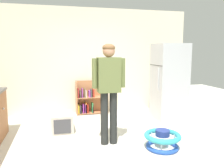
{
  "coord_description": "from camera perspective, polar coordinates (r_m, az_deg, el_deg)",
  "views": [
    {
      "loc": [
        -0.92,
        -3.5,
        1.59
      ],
      "look_at": [
        0.09,
        0.56,
        0.99
      ],
      "focal_mm": 35.93,
      "sensor_mm": 36.0,
      "label": 1
    }
  ],
  "objects": [
    {
      "name": "back_wall",
      "position": [
        5.91,
        -5.02,
        5.85
      ],
      "size": [
        5.2,
        0.06,
        2.7
      ],
      "primitive_type": "cube",
      "color": "#EDE0C5",
      "rests_on": "ground"
    },
    {
      "name": "bookshelf",
      "position": [
        5.83,
        -5.73,
        -3.98
      ],
      "size": [
        0.8,
        0.28,
        0.85
      ],
      "color": "#B9784E",
      "rests_on": "ground"
    },
    {
      "name": "refrigerator",
      "position": [
        5.48,
        14.34,
        0.61
      ],
      "size": [
        0.73,
        0.68,
        1.78
      ],
      "color": "#B7BABF",
      "rests_on": "ground"
    },
    {
      "name": "ground_plane",
      "position": [
        3.95,
        0.7,
        -15.52
      ],
      "size": [
        12.0,
        12.0,
        0.0
      ],
      "primitive_type": "plane",
      "color": "silver",
      "rests_on": "ground"
    },
    {
      "name": "standing_person",
      "position": [
        3.77,
        -0.82,
        -0.18
      ],
      "size": [
        0.57,
        0.22,
        1.72
      ],
      "color": "#252725",
      "rests_on": "ground"
    },
    {
      "name": "baby_walker",
      "position": [
        3.9,
        12.69,
        -13.58
      ],
      "size": [
        0.6,
        0.6,
        0.32
      ],
      "color": "blue",
      "rests_on": "ground"
    },
    {
      "name": "pet_carrier",
      "position": [
        4.69,
        -12.6,
        -9.49
      ],
      "size": [
        0.42,
        0.55,
        0.36
      ],
      "color": "beige",
      "rests_on": "ground"
    }
  ]
}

